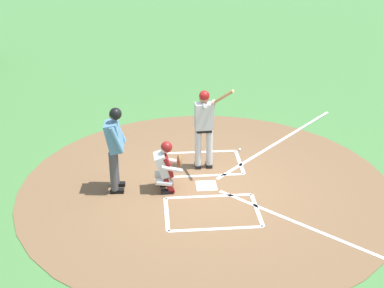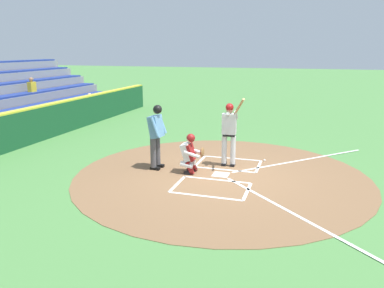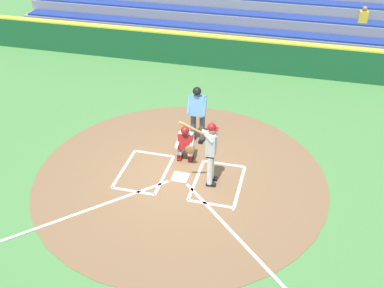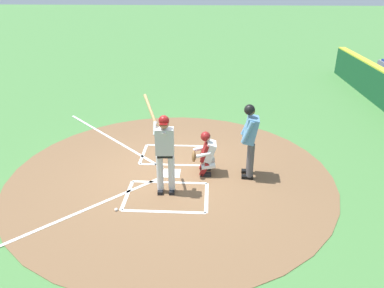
# 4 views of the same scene
# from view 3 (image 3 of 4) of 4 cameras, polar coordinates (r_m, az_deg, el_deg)

# --- Properties ---
(ground_plane) EXTENTS (120.00, 120.00, 0.00)m
(ground_plane) POSITION_cam_3_polar(r_m,az_deg,el_deg) (12.97, -1.43, -4.06)
(ground_plane) COLOR #4C8442
(dirt_circle) EXTENTS (8.00, 8.00, 0.01)m
(dirt_circle) POSITION_cam_3_polar(r_m,az_deg,el_deg) (12.97, -1.43, -4.04)
(dirt_circle) COLOR brown
(dirt_circle) RESTS_ON ground
(home_plate_and_chalk) EXTENTS (7.93, 4.91, 0.01)m
(home_plate_and_chalk) POSITION_cam_3_polar(r_m,az_deg,el_deg) (12.30, -2.53, -6.42)
(home_plate_and_chalk) COLOR white
(home_plate_and_chalk) RESTS_ON dirt_circle
(batter) EXTENTS (0.91, 0.75, 2.13)m
(batter) POSITION_cam_3_polar(r_m,az_deg,el_deg) (12.13, 2.28, -0.65)
(batter) COLOR silver
(batter) RESTS_ON ground
(catcher) EXTENTS (0.60, 0.60, 1.13)m
(catcher) POSITION_cam_3_polar(r_m,az_deg,el_deg) (13.32, -0.77, 0.17)
(catcher) COLOR black
(catcher) RESTS_ON ground
(plate_umpire) EXTENTS (0.60, 0.44, 1.86)m
(plate_umpire) POSITION_cam_3_polar(r_m,az_deg,el_deg) (13.91, 0.66, 4.08)
(plate_umpire) COLOR #4C4C51
(plate_umpire) RESTS_ON ground
(baseball) EXTENTS (0.07, 0.07, 0.07)m
(baseball) POSITION_cam_3_polar(r_m,az_deg,el_deg) (11.92, 5.04, -7.94)
(baseball) COLOR white
(baseball) RESTS_ON ground
(backstop_wall) EXTENTS (22.00, 0.36, 1.31)m
(backstop_wall) POSITION_cam_3_polar(r_m,az_deg,el_deg) (19.06, 4.69, 10.95)
(backstop_wall) COLOR #19512D
(backstop_wall) RESTS_ON ground
(bleacher_stand) EXTENTS (20.00, 5.10, 3.45)m
(bleacher_stand) POSITION_cam_3_polar(r_m,az_deg,el_deg) (22.50, 6.55, 15.34)
(bleacher_stand) COLOR gray
(bleacher_stand) RESTS_ON ground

